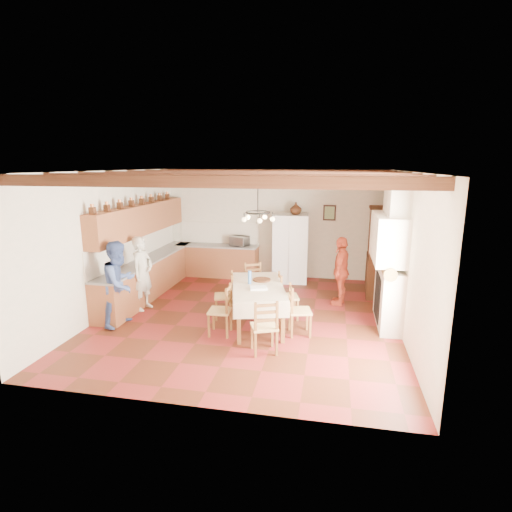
# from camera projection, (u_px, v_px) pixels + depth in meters

# --- Properties ---
(floor) EXTENTS (6.00, 6.50, 0.02)m
(floor) POSITION_uv_depth(u_px,v_px,m) (249.00, 317.00, 8.38)
(floor) COLOR #522213
(floor) RESTS_ON ground
(ceiling) EXTENTS (6.00, 6.50, 0.02)m
(ceiling) POSITION_uv_depth(u_px,v_px,m) (248.00, 171.00, 7.70)
(ceiling) COLOR white
(ceiling) RESTS_ON ground
(wall_back) EXTENTS (6.00, 0.02, 3.00)m
(wall_back) POSITION_uv_depth(u_px,v_px,m) (273.00, 224.00, 11.16)
(wall_back) COLOR #F3E5CA
(wall_back) RESTS_ON ground
(wall_front) EXTENTS (6.00, 0.02, 3.00)m
(wall_front) POSITION_uv_depth(u_px,v_px,m) (193.00, 299.00, 4.92)
(wall_front) COLOR #F3E5CA
(wall_front) RESTS_ON ground
(wall_left) EXTENTS (0.02, 6.50, 3.00)m
(wall_left) POSITION_uv_depth(u_px,v_px,m) (112.00, 242.00, 8.61)
(wall_left) COLOR #F3E5CA
(wall_left) RESTS_ON ground
(wall_right) EXTENTS (0.02, 6.50, 3.00)m
(wall_right) POSITION_uv_depth(u_px,v_px,m) (405.00, 253.00, 7.48)
(wall_right) COLOR #F3E5CA
(wall_right) RESTS_ON ground
(ceiling_beams) EXTENTS (6.00, 6.30, 0.16)m
(ceiling_beams) POSITION_uv_depth(u_px,v_px,m) (248.00, 176.00, 7.73)
(ceiling_beams) COLOR #33170D
(ceiling_beams) RESTS_ON ground
(lower_cabinets_left) EXTENTS (0.60, 4.30, 0.86)m
(lower_cabinets_left) POSITION_uv_depth(u_px,v_px,m) (150.00, 277.00, 9.79)
(lower_cabinets_left) COLOR brown
(lower_cabinets_left) RESTS_ON ground
(lower_cabinets_back) EXTENTS (2.30, 0.60, 0.86)m
(lower_cabinets_back) POSITION_uv_depth(u_px,v_px,m) (217.00, 261.00, 11.39)
(lower_cabinets_back) COLOR brown
(lower_cabinets_back) RESTS_ON ground
(countertop_left) EXTENTS (0.62, 4.30, 0.04)m
(countertop_left) POSITION_uv_depth(u_px,v_px,m) (149.00, 259.00, 9.69)
(countertop_left) COLOR slate
(countertop_left) RESTS_ON lower_cabinets_left
(countertop_back) EXTENTS (2.34, 0.62, 0.04)m
(countertop_back) POSITION_uv_depth(u_px,v_px,m) (217.00, 246.00, 11.29)
(countertop_back) COLOR slate
(countertop_back) RESTS_ON lower_cabinets_back
(backsplash_left) EXTENTS (0.03, 4.30, 0.60)m
(backsplash_left) POSITION_uv_depth(u_px,v_px,m) (137.00, 246.00, 9.67)
(backsplash_left) COLOR white
(backsplash_left) RESTS_ON ground
(backsplash_back) EXTENTS (2.30, 0.03, 0.60)m
(backsplash_back) POSITION_uv_depth(u_px,v_px,m) (219.00, 233.00, 11.49)
(backsplash_back) COLOR white
(backsplash_back) RESTS_ON ground
(upper_cabinets) EXTENTS (0.35, 4.20, 0.70)m
(upper_cabinets) POSITION_uv_depth(u_px,v_px,m) (142.00, 219.00, 9.50)
(upper_cabinets) COLOR brown
(upper_cabinets) RESTS_ON ground
(fireplace) EXTENTS (0.56, 1.60, 2.80)m
(fireplace) POSITION_uv_depth(u_px,v_px,m) (387.00, 255.00, 7.75)
(fireplace) COLOR beige
(fireplace) RESTS_ON ground
(wall_picture) EXTENTS (0.34, 0.03, 0.42)m
(wall_picture) POSITION_uv_depth(u_px,v_px,m) (330.00, 213.00, 10.76)
(wall_picture) COLOR black
(wall_picture) RESTS_ON ground
(refrigerator) EXTENTS (0.97, 0.82, 1.84)m
(refrigerator) POSITION_uv_depth(u_px,v_px,m) (290.00, 248.00, 10.78)
(refrigerator) COLOR white
(refrigerator) RESTS_ON floor
(hutch) EXTENTS (0.54, 1.19, 2.13)m
(hutch) POSITION_uv_depth(u_px,v_px,m) (378.00, 252.00, 9.62)
(hutch) COLOR #37190E
(hutch) RESTS_ON floor
(dining_table) EXTENTS (1.42, 2.08, 0.83)m
(dining_table) POSITION_uv_depth(u_px,v_px,m) (258.00, 289.00, 7.80)
(dining_table) COLOR beige
(dining_table) RESTS_ON floor
(chandelier) EXTENTS (0.47, 0.47, 0.03)m
(chandelier) POSITION_uv_depth(u_px,v_px,m) (258.00, 212.00, 7.46)
(chandelier) COLOR black
(chandelier) RESTS_ON ground
(chair_left_near) EXTENTS (0.42, 0.44, 0.96)m
(chair_left_near) POSITION_uv_depth(u_px,v_px,m) (220.00, 310.00, 7.44)
(chair_left_near) COLOR brown
(chair_left_near) RESTS_ON floor
(chair_left_far) EXTENTS (0.50, 0.51, 0.96)m
(chair_left_far) POSITION_uv_depth(u_px,v_px,m) (224.00, 295.00, 8.27)
(chair_left_far) COLOR brown
(chair_left_far) RESTS_ON floor
(chair_right_near) EXTENTS (0.48, 0.50, 0.96)m
(chair_right_near) POSITION_uv_depth(u_px,v_px,m) (300.00, 310.00, 7.43)
(chair_right_near) COLOR brown
(chair_right_near) RESTS_ON floor
(chair_right_far) EXTENTS (0.50, 0.51, 0.96)m
(chair_right_far) POSITION_uv_depth(u_px,v_px,m) (288.00, 296.00, 8.23)
(chair_right_far) COLOR brown
(chair_right_far) RESTS_ON floor
(chair_end_near) EXTENTS (0.54, 0.53, 0.96)m
(chair_end_near) POSITION_uv_depth(u_px,v_px,m) (264.00, 326.00, 6.71)
(chair_end_near) COLOR brown
(chair_end_near) RESTS_ON floor
(chair_end_far) EXTENTS (0.56, 0.55, 0.96)m
(chair_end_far) POSITION_uv_depth(u_px,v_px,m) (255.00, 285.00, 8.99)
(chair_end_far) COLOR brown
(chair_end_far) RESTS_ON floor
(person_man) EXTENTS (0.48, 0.65, 1.63)m
(person_man) POSITION_uv_depth(u_px,v_px,m) (143.00, 273.00, 8.67)
(person_man) COLOR beige
(person_man) RESTS_ON floor
(person_woman_blue) EXTENTS (0.74, 0.90, 1.70)m
(person_woman_blue) POSITION_uv_depth(u_px,v_px,m) (120.00, 284.00, 7.81)
(person_woman_blue) COLOR #415999
(person_woman_blue) RESTS_ON floor
(person_woman_red) EXTENTS (0.57, 0.98, 1.56)m
(person_woman_red) POSITION_uv_depth(u_px,v_px,m) (341.00, 271.00, 8.99)
(person_woman_red) COLOR #C14127
(person_woman_red) RESTS_ON floor
(microwave) EXTENTS (0.58, 0.48, 0.27)m
(microwave) POSITION_uv_depth(u_px,v_px,m) (239.00, 241.00, 11.13)
(microwave) COLOR silver
(microwave) RESTS_ON countertop_back
(fridge_vase) EXTENTS (0.38, 0.38, 0.32)m
(fridge_vase) POSITION_uv_depth(u_px,v_px,m) (296.00, 208.00, 10.51)
(fridge_vase) COLOR #37190E
(fridge_vase) RESTS_ON refrigerator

